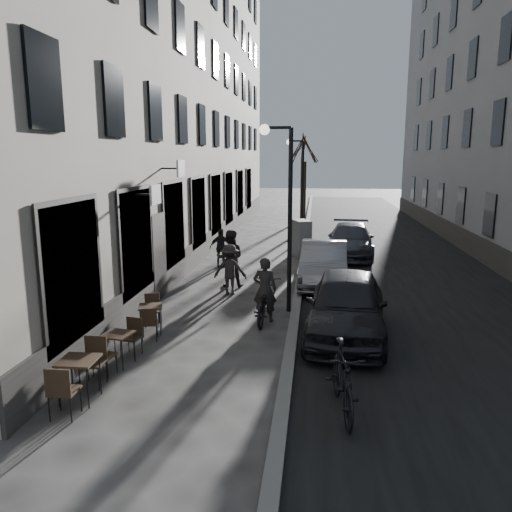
% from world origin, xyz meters
% --- Properties ---
extents(ground, '(120.00, 120.00, 0.00)m').
position_xyz_m(ground, '(0.00, 0.00, 0.00)').
color(ground, '#33312F').
rests_on(ground, ground).
extents(road, '(7.30, 60.00, 0.00)m').
position_xyz_m(road, '(3.85, 16.00, 0.00)').
color(road, black).
rests_on(road, ground).
extents(kerb, '(0.25, 60.00, 0.12)m').
position_xyz_m(kerb, '(0.20, 16.00, 0.06)').
color(kerb, slate).
rests_on(kerb, ground).
extents(building_left, '(4.00, 35.00, 16.00)m').
position_xyz_m(building_left, '(-6.00, 16.50, 8.00)').
color(building_left, gray).
rests_on(building_left, ground).
extents(streetlamp_near, '(0.90, 0.28, 5.09)m').
position_xyz_m(streetlamp_near, '(-0.17, 6.00, 3.16)').
color(streetlamp_near, black).
rests_on(streetlamp_near, ground).
extents(streetlamp_far, '(0.90, 0.28, 5.09)m').
position_xyz_m(streetlamp_far, '(-0.17, 18.00, 3.16)').
color(streetlamp_far, black).
rests_on(streetlamp_far, ground).
extents(tree_near, '(2.40, 2.40, 5.70)m').
position_xyz_m(tree_near, '(-0.10, 21.00, 4.66)').
color(tree_near, black).
rests_on(tree_near, ground).
extents(tree_far, '(2.40, 2.40, 5.70)m').
position_xyz_m(tree_far, '(-0.10, 27.00, 4.66)').
color(tree_far, black).
rests_on(tree_far, ground).
extents(bistro_set_a, '(0.65, 1.57, 0.92)m').
position_xyz_m(bistro_set_a, '(-3.39, 0.35, 0.47)').
color(bistro_set_a, '#332416').
rests_on(bistro_set_a, ground).
extents(bistro_set_b, '(0.65, 1.42, 0.82)m').
position_xyz_m(bistro_set_b, '(-3.31, 1.91, 0.42)').
color(bistro_set_b, '#332416').
rests_on(bistro_set_b, ground).
extents(bistro_set_c, '(0.72, 1.43, 0.81)m').
position_xyz_m(bistro_set_c, '(-3.26, 3.86, 0.42)').
color(bistro_set_c, '#332416').
rests_on(bistro_set_c, ground).
extents(sign_board, '(0.50, 0.67, 1.06)m').
position_xyz_m(sign_board, '(-4.01, 0.80, 0.43)').
color(sign_board, black).
rests_on(sign_board, ground).
extents(utility_cabinet, '(0.92, 1.19, 1.58)m').
position_xyz_m(utility_cabinet, '(0.10, 13.80, 0.79)').
color(utility_cabinet, slate).
rests_on(utility_cabinet, ground).
extents(bicycle, '(0.84, 2.04, 1.05)m').
position_xyz_m(bicycle, '(-0.58, 5.07, 0.52)').
color(bicycle, black).
rests_on(bicycle, ground).
extents(cyclist_rider, '(0.65, 0.45, 1.72)m').
position_xyz_m(cyclist_rider, '(-0.58, 5.07, 0.86)').
color(cyclist_rider, '#272522').
rests_on(cyclist_rider, ground).
extents(pedestrian_near, '(0.95, 0.76, 1.90)m').
position_xyz_m(pedestrian_near, '(-2.09, 8.50, 0.95)').
color(pedestrian_near, black).
rests_on(pedestrian_near, ground).
extents(pedestrian_mid, '(1.03, 0.60, 1.58)m').
position_xyz_m(pedestrian_mid, '(-1.92, 7.53, 0.79)').
color(pedestrian_mid, '#2C2826').
rests_on(pedestrian_mid, ground).
extents(pedestrian_far, '(0.96, 0.67, 1.51)m').
position_xyz_m(pedestrian_far, '(-2.97, 11.44, 0.75)').
color(pedestrian_far, black).
rests_on(pedestrian_far, ground).
extents(car_near, '(2.22, 4.69, 1.55)m').
position_xyz_m(car_near, '(1.47, 4.23, 0.78)').
color(car_near, black).
rests_on(car_near, ground).
extents(car_mid, '(1.64, 4.37, 1.42)m').
position_xyz_m(car_mid, '(1.00, 9.17, 0.71)').
color(car_mid, gray).
rests_on(car_mid, ground).
extents(car_far, '(2.23, 4.85, 1.37)m').
position_xyz_m(car_far, '(2.21, 14.20, 0.69)').
color(car_far, '#3A3B45').
rests_on(car_far, ground).
extents(moped, '(0.77, 2.03, 1.19)m').
position_xyz_m(moped, '(1.20, 0.47, 0.60)').
color(moped, black).
rests_on(moped, ground).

